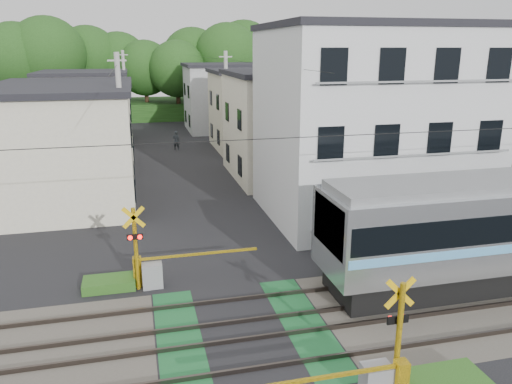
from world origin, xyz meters
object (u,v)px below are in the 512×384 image
object	(u,v)px
crossing_signal_far	(149,268)
apartment_block	(371,123)
pedestrian	(176,140)
crossing_signal_near	(381,373)

from	to	relation	value
crossing_signal_far	apartment_block	size ratio (longest dim) A/B	0.46
pedestrian	crossing_signal_far	bearing A→B (deg)	94.32
crossing_signal_near	apartment_block	bearing A→B (deg)	65.78
crossing_signal_near	crossing_signal_far	distance (m)	8.95
pedestrian	crossing_signal_near	bearing A→B (deg)	105.11
apartment_block	pedestrian	bearing A→B (deg)	112.89
crossing_signal_near	pedestrian	world-z (taller)	crossing_signal_near
apartment_block	pedestrian	distance (m)	20.96
pedestrian	apartment_block	bearing A→B (deg)	124.26
crossing_signal_near	crossing_signal_far	size ratio (longest dim) A/B	1.00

